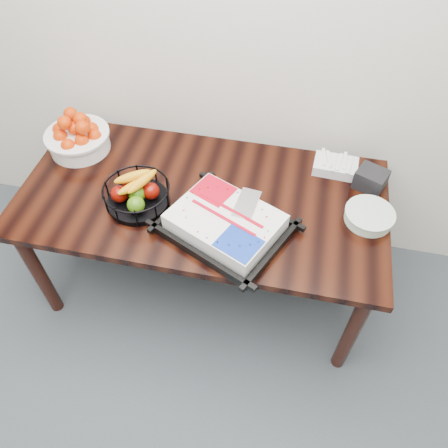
% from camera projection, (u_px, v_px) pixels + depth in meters
% --- Properties ---
extents(table, '(1.80, 0.90, 0.75)m').
position_uv_depth(table, '(202.00, 207.00, 2.21)').
color(table, black).
rests_on(table, ground).
extents(cake_tray, '(0.65, 0.59, 0.11)m').
position_uv_depth(cake_tray, '(225.00, 223.00, 1.96)').
color(cake_tray, black).
rests_on(cake_tray, table).
extents(tangerine_bowl, '(0.34, 0.34, 0.21)m').
position_uv_depth(tangerine_bowl, '(77.00, 135.00, 2.30)').
color(tangerine_bowl, white).
rests_on(tangerine_bowl, table).
extents(fruit_basket, '(0.32, 0.32, 0.17)m').
position_uv_depth(fruit_basket, '(137.00, 193.00, 2.05)').
color(fruit_basket, black).
rests_on(fruit_basket, table).
extents(plate_stack, '(0.23, 0.23, 0.06)m').
position_uv_depth(plate_stack, '(369.00, 216.00, 2.02)').
color(plate_stack, white).
rests_on(plate_stack, table).
extents(fork_bag, '(0.23, 0.16, 0.06)m').
position_uv_depth(fork_bag, '(335.00, 166.00, 2.23)').
color(fork_bag, silver).
rests_on(fork_bag, table).
extents(napkin_box, '(0.18, 0.17, 0.10)m').
position_uv_depth(napkin_box, '(371.00, 179.00, 2.14)').
color(napkin_box, black).
rests_on(napkin_box, table).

